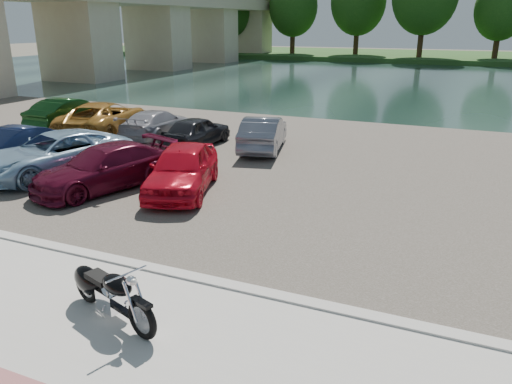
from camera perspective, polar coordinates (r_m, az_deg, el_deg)
ground at (r=8.53m, az=-11.36°, el=-16.67°), size 200.00×200.00×0.00m
promenade at (r=7.88m, az=-15.73°, el=-20.00°), size 60.00×6.00×0.10m
kerb at (r=9.92m, az=-4.79°, el=-10.38°), size 60.00×0.30×0.14m
parking_lot at (r=17.79m, az=8.92°, el=2.67°), size 60.00×18.00×0.04m
river at (r=46.05m, az=18.45°, el=11.77°), size 120.00×40.00×0.00m
far_bank at (r=77.84m, az=20.94°, el=14.24°), size 120.00×24.00×0.60m
bridge at (r=56.65m, az=-11.89°, el=19.07°), size 7.00×56.00×8.55m
far_trees at (r=71.43m, az=25.00°, el=19.26°), size 70.25×10.68×12.52m
motorcycle at (r=9.05m, az=-16.84°, el=-10.71°), size 2.26×1.03×1.05m
car_1 at (r=20.00m, az=-26.24°, el=4.70°), size 1.46×3.93×1.28m
car_2 at (r=17.94m, az=-21.93°, el=4.05°), size 3.78×5.53×1.41m
car_3 at (r=15.92m, az=-16.92°, el=2.70°), size 3.23×4.90×1.32m
car_4 at (r=15.10m, az=-8.41°, el=2.69°), size 2.91×4.52×1.43m
car_5 at (r=25.82m, az=-20.53°, el=8.44°), size 1.57×4.46×1.47m
car_6 at (r=23.89m, az=-17.03°, el=8.08°), size 3.59×5.76×1.49m
car_7 at (r=22.65m, az=-11.28°, el=7.66°), size 1.97×4.34×1.23m
car_8 at (r=20.84m, az=-6.78°, el=6.94°), size 1.62×3.69×1.23m
car_9 at (r=20.00m, az=0.83°, el=6.74°), size 2.36×4.31×1.35m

